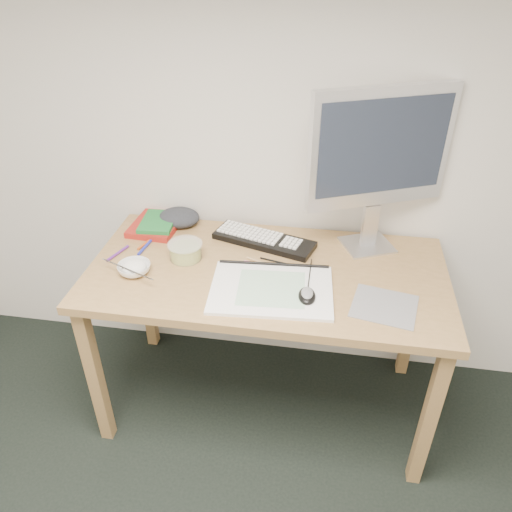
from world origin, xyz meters
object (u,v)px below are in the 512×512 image
(sketchpad, at_px, (271,290))
(monitor, at_px, (380,153))
(keyboard, at_px, (264,240))
(desk, at_px, (266,287))
(rice_bowl, at_px, (134,269))

(sketchpad, distance_m, monitor, 0.66)
(sketchpad, relative_size, keyboard, 1.04)
(desk, xyz_separation_m, sketchpad, (0.04, -0.13, 0.09))
(monitor, height_order, rice_bowl, monitor)
(desk, distance_m, keyboard, 0.22)
(sketchpad, distance_m, rice_bowl, 0.54)
(keyboard, height_order, rice_bowl, rice_bowl)
(rice_bowl, bearing_deg, monitor, 21.18)
(monitor, bearing_deg, rice_bowl, 177.01)
(sketchpad, height_order, monitor, monitor)
(keyboard, height_order, monitor, monitor)
(desk, relative_size, sketchpad, 3.14)
(sketchpad, relative_size, rice_bowl, 3.52)
(desk, height_order, rice_bowl, rice_bowl)
(keyboard, xyz_separation_m, rice_bowl, (-0.46, -0.30, 0.01))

